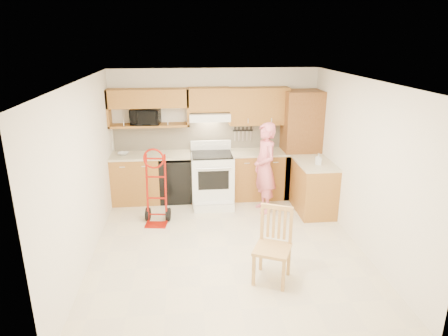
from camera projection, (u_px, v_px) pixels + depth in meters
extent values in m
cube|color=beige|center=(227.00, 247.00, 6.10)|extent=(4.00, 4.50, 0.02)
cube|color=white|center=(228.00, 80.00, 5.31)|extent=(4.00, 4.50, 0.02)
cube|color=white|center=(215.00, 133.00, 7.84)|extent=(4.00, 0.02, 2.50)
cube|color=white|center=(255.00, 248.00, 3.57)|extent=(4.00, 0.02, 2.50)
cube|color=white|center=(84.00, 174.00, 5.51)|extent=(0.02, 4.50, 2.50)
cube|color=white|center=(362.00, 165.00, 5.90)|extent=(0.02, 4.50, 2.50)
cube|color=beige|center=(215.00, 136.00, 7.83)|extent=(3.92, 0.03, 0.55)
cube|color=olive|center=(136.00, 179.00, 7.65)|extent=(0.90, 0.60, 0.90)
cube|color=black|center=(176.00, 179.00, 7.73)|extent=(0.60, 0.60, 0.85)
cube|color=olive|center=(258.00, 175.00, 7.88)|extent=(1.14, 0.60, 0.90)
cube|color=#C3B48E|center=(151.00, 155.00, 7.53)|extent=(1.50, 0.63, 0.04)
cube|color=#C3B48E|center=(259.00, 152.00, 7.73)|extent=(1.14, 0.63, 0.04)
cube|color=olive|center=(313.00, 188.00, 7.20)|extent=(0.60, 1.00, 0.90)
cube|color=#C3B48E|center=(315.00, 163.00, 7.06)|extent=(0.63, 1.00, 0.04)
cube|color=brown|center=(300.00, 145.00, 7.77)|extent=(0.70, 0.60, 2.10)
cube|color=olive|center=(148.00, 98.00, 7.32)|extent=(1.50, 0.33, 0.34)
cube|color=olive|center=(150.00, 125.00, 7.48)|extent=(1.50, 0.33, 0.04)
cube|color=olive|center=(209.00, 99.00, 7.44)|extent=(0.76, 0.33, 0.44)
cube|color=olive|center=(259.00, 106.00, 7.58)|extent=(1.14, 0.33, 0.70)
cube|color=white|center=(210.00, 116.00, 7.48)|extent=(0.76, 0.46, 0.14)
imported|color=black|center=(145.00, 117.00, 7.42)|extent=(0.57, 0.42, 0.29)
imported|color=#E36B7B|center=(265.00, 168.00, 7.10)|extent=(0.50, 0.66, 1.65)
imported|color=white|center=(318.00, 159.00, 6.88)|extent=(0.10, 0.10, 0.20)
imported|color=white|center=(123.00, 154.00, 7.46)|extent=(0.25, 0.25, 0.05)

